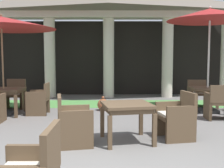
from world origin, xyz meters
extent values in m
cylinder|color=beige|center=(-2.29, 7.78, 1.52)|extent=(0.42, 0.42, 3.05)
cylinder|color=beige|center=(0.00, 7.78, 1.52)|extent=(0.42, 0.42, 3.05)
cylinder|color=beige|center=(2.29, 7.78, 1.52)|extent=(0.42, 0.42, 3.05)
cube|color=beige|center=(0.00, 7.78, 3.17)|extent=(9.96, 0.70, 0.24)
cube|color=black|center=(0.00, 8.68, 1.52)|extent=(9.76, 0.16, 3.05)
cube|color=#519347|center=(0.00, 6.11, 0.00)|extent=(12.16, 1.61, 0.01)
cube|color=brown|center=(-2.78, 4.31, 0.68)|extent=(1.00, 1.00, 0.05)
cube|color=brown|center=(-2.78, 4.31, 0.62)|extent=(0.92, 0.92, 0.07)
cube|color=brown|center=(-2.32, 3.88, 0.29)|extent=(0.07, 0.07, 0.59)
cube|color=brown|center=(-2.35, 4.77, 0.29)|extent=(0.07, 0.07, 0.59)
cube|color=#2D2D2D|center=(-2.78, 4.31, 0.04)|extent=(0.50, 0.50, 0.08)
cylinder|color=olive|center=(-2.78, 4.31, 1.21)|extent=(0.04, 0.04, 2.42)
cone|color=maroon|center=(-2.78, 4.31, 2.45)|extent=(2.86, 2.86, 0.31)
sphere|color=olive|center=(-2.78, 4.31, 2.64)|extent=(0.06, 0.06, 0.06)
cube|color=brown|center=(-2.49, 3.41, 0.34)|extent=(0.08, 0.49, 0.68)
cube|color=brown|center=(-2.51, 3.62, 0.19)|extent=(0.06, 0.06, 0.39)
cube|color=brown|center=(-2.81, 5.21, 0.41)|extent=(0.58, 0.53, 0.07)
cube|color=silver|center=(-2.81, 5.21, 0.47)|extent=(0.54, 0.48, 0.05)
cube|color=brown|center=(-2.82, 5.45, 0.66)|extent=(0.57, 0.08, 0.44)
cube|color=brown|center=(-2.55, 5.22, 0.32)|extent=(0.08, 0.51, 0.64)
cube|color=brown|center=(-3.08, 5.20, 0.32)|extent=(0.08, 0.51, 0.64)
cube|color=brown|center=(-2.55, 5.00, 0.19)|extent=(0.06, 0.06, 0.37)
cube|color=brown|center=(-3.06, 4.98, 0.19)|extent=(0.06, 0.06, 0.37)
cube|color=brown|center=(-2.57, 5.45, 0.19)|extent=(0.06, 0.06, 0.37)
cube|color=brown|center=(-3.08, 5.43, 0.19)|extent=(0.06, 0.06, 0.37)
cube|color=brown|center=(-1.87, 4.34, 0.42)|extent=(0.55, 0.56, 0.07)
cube|color=silver|center=(-1.87, 4.34, 0.48)|extent=(0.51, 0.51, 0.05)
cube|color=brown|center=(-1.63, 4.35, 0.65)|extent=(0.08, 0.54, 0.40)
cube|color=brown|center=(-1.86, 4.09, 0.32)|extent=(0.54, 0.08, 0.64)
cube|color=brown|center=(-1.88, 4.59, 0.32)|extent=(0.54, 0.08, 0.64)
cube|color=brown|center=(-2.10, 4.09, 0.19)|extent=(0.06, 0.06, 0.38)
cube|color=brown|center=(-2.12, 4.57, 0.19)|extent=(0.06, 0.06, 0.38)
cube|color=brown|center=(-1.62, 4.11, 0.19)|extent=(0.06, 0.06, 0.38)
cube|color=brown|center=(-1.64, 4.59, 0.19)|extent=(0.06, 0.06, 0.38)
cube|color=brown|center=(2.82, 4.64, 0.68)|extent=(0.94, 0.94, 0.05)
cube|color=brown|center=(2.82, 4.64, 0.62)|extent=(0.87, 0.87, 0.06)
cube|color=brown|center=(2.38, 4.24, 0.30)|extent=(0.07, 0.07, 0.59)
cube|color=brown|center=(2.42, 5.08, 0.30)|extent=(0.07, 0.07, 0.59)
cube|color=brown|center=(3.25, 5.04, 0.30)|extent=(0.07, 0.07, 0.59)
cube|color=#2D2D2D|center=(2.82, 4.64, 0.05)|extent=(0.54, 0.54, 0.09)
cylinder|color=beige|center=(2.82, 4.64, 1.34)|extent=(0.05, 0.05, 2.68)
cone|color=maroon|center=(2.82, 4.64, 2.71)|extent=(2.36, 2.36, 0.33)
sphere|color=beige|center=(2.82, 4.64, 2.91)|extent=(0.06, 0.06, 0.06)
cube|color=brown|center=(2.78, 3.71, 0.42)|extent=(0.60, 0.54, 0.07)
cube|color=silver|center=(2.78, 3.71, 0.48)|extent=(0.55, 0.50, 0.05)
cube|color=brown|center=(2.77, 3.47, 0.66)|extent=(0.58, 0.08, 0.42)
cube|color=brown|center=(2.51, 3.72, 0.33)|extent=(0.08, 0.52, 0.66)
cube|color=brown|center=(2.53, 3.95, 0.19)|extent=(0.06, 0.06, 0.38)
cube|color=brown|center=(2.51, 3.49, 0.19)|extent=(0.06, 0.06, 0.38)
cube|color=brown|center=(2.85, 5.57, 0.41)|extent=(0.60, 0.57, 0.07)
cube|color=silver|center=(2.85, 5.57, 0.47)|extent=(0.55, 0.52, 0.05)
cube|color=brown|center=(2.86, 5.82, 0.64)|extent=(0.58, 0.08, 0.38)
cube|color=brown|center=(3.12, 5.56, 0.32)|extent=(0.08, 0.55, 0.64)
cube|color=brown|center=(2.59, 5.58, 0.32)|extent=(0.08, 0.55, 0.64)
cube|color=brown|center=(3.10, 5.32, 0.19)|extent=(0.06, 0.06, 0.38)
cube|color=brown|center=(2.58, 5.34, 0.19)|extent=(0.06, 0.06, 0.38)
cube|color=brown|center=(3.12, 5.80, 0.19)|extent=(0.06, 0.06, 0.38)
cube|color=brown|center=(2.60, 5.83, 0.19)|extent=(0.06, 0.06, 0.38)
cube|color=brown|center=(0.40, 1.83, 0.68)|extent=(1.00, 1.00, 0.05)
cube|color=brown|center=(0.40, 1.83, 0.61)|extent=(0.92, 0.92, 0.08)
cube|color=brown|center=(0.10, 1.37, 0.29)|extent=(0.08, 0.08, 0.57)
cube|color=brown|center=(0.86, 1.53, 0.29)|extent=(0.08, 0.08, 0.57)
cube|color=brown|center=(-0.06, 2.14, 0.29)|extent=(0.08, 0.08, 0.57)
cube|color=brown|center=(0.70, 2.29, 0.29)|extent=(0.08, 0.08, 0.57)
cube|color=brown|center=(-0.51, 1.65, 0.40)|extent=(0.68, 0.71, 0.07)
cube|color=silver|center=(-0.51, 1.65, 0.46)|extent=(0.63, 0.65, 0.05)
cube|color=brown|center=(-0.77, 1.60, 0.65)|extent=(0.18, 0.61, 0.44)
cube|color=brown|center=(-0.57, 1.93, 0.33)|extent=(0.57, 0.17, 0.65)
cube|color=brown|center=(-0.46, 1.37, 0.33)|extent=(0.57, 0.17, 0.65)
cube|color=brown|center=(-0.32, 1.97, 0.18)|extent=(0.07, 0.07, 0.37)
cube|color=brown|center=(-0.21, 1.43, 0.18)|extent=(0.07, 0.07, 0.37)
cube|color=brown|center=(-0.82, 1.87, 0.18)|extent=(0.07, 0.07, 0.37)
cube|color=brown|center=(-0.71, 1.33, 0.18)|extent=(0.07, 0.07, 0.37)
cube|color=brown|center=(1.31, 2.02, 0.41)|extent=(0.67, 0.69, 0.07)
cube|color=silver|center=(1.31, 2.02, 0.47)|extent=(0.62, 0.64, 0.05)
cube|color=brown|center=(1.57, 2.07, 0.66)|extent=(0.18, 0.59, 0.44)
cube|color=brown|center=(1.37, 1.74, 0.33)|extent=(0.57, 0.17, 0.67)
cube|color=brown|center=(1.26, 2.29, 0.33)|extent=(0.57, 0.17, 0.67)
cube|color=brown|center=(1.12, 1.70, 0.19)|extent=(0.07, 0.07, 0.37)
cube|color=brown|center=(1.01, 2.23, 0.19)|extent=(0.07, 0.07, 0.37)
cube|color=brown|center=(1.62, 1.80, 0.19)|extent=(0.07, 0.07, 0.37)
cube|color=brown|center=(1.51, 2.33, 0.19)|extent=(0.07, 0.07, 0.37)
cube|color=brown|center=(-0.42, -0.67, 0.66)|extent=(0.06, 0.61, 0.47)
ellipsoid|color=brown|center=(-0.13, 4.91, 0.17)|extent=(0.33, 0.33, 0.34)
sphere|color=brown|center=(-0.13, 4.91, 0.38)|extent=(0.08, 0.08, 0.08)
camera|label=1|loc=(0.13, -3.17, 1.51)|focal=45.02mm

